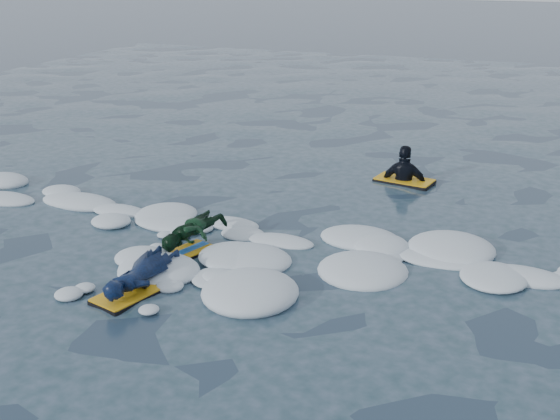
% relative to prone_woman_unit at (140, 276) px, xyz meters
% --- Properties ---
extents(ground, '(120.00, 120.00, 0.00)m').
position_rel_prone_woman_unit_xyz_m(ground, '(1.22, 0.64, -0.18)').
color(ground, '#1C3144').
rests_on(ground, ground).
extents(foam_band, '(12.00, 3.10, 0.30)m').
position_rel_prone_woman_unit_xyz_m(foam_band, '(1.22, 1.67, -0.18)').
color(foam_band, white).
rests_on(foam_band, ground).
extents(prone_woman_unit, '(0.73, 1.46, 0.36)m').
position_rel_prone_woman_unit_xyz_m(prone_woman_unit, '(0.00, 0.00, 0.00)').
color(prone_woman_unit, black).
rests_on(prone_woman_unit, ground).
extents(prone_child_unit, '(0.77, 1.22, 0.43)m').
position_rel_prone_woman_unit_xyz_m(prone_child_unit, '(0.02, 1.34, 0.04)').
color(prone_child_unit, black).
rests_on(prone_child_unit, ground).
extents(waiting_rider_unit, '(1.11, 0.73, 1.54)m').
position_rel_prone_woman_unit_xyz_m(waiting_rider_unit, '(2.10, 5.41, -0.25)').
color(waiting_rider_unit, black).
rests_on(waiting_rider_unit, ground).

